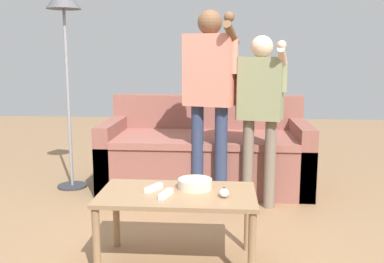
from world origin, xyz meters
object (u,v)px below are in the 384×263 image
at_px(coffee_table, 177,203).
at_px(game_remote_wand_near, 166,194).
at_px(floor_lamp, 64,15).
at_px(game_remote_wand_far, 154,188).
at_px(player_center, 209,85).
at_px(game_remote_nunchuk, 224,193).
at_px(couch, 206,154).
at_px(snack_bowl, 195,184).
at_px(player_right, 261,101).

xyz_separation_m(coffee_table, game_remote_wand_near, (-0.06, -0.07, 0.08)).
distance_m(floor_lamp, game_remote_wand_far, 2.13).
bearing_deg(game_remote_wand_near, coffee_table, 51.15).
relative_size(floor_lamp, player_center, 1.17).
bearing_deg(game_remote_wand_far, player_center, 75.01).
bearing_deg(coffee_table, game_remote_nunchuk, -11.36).
height_order(game_remote_nunchuk, game_remote_wand_near, game_remote_nunchuk).
bearing_deg(game_remote_nunchuk, couch, 96.00).
bearing_deg(game_remote_wand_far, game_remote_nunchuk, -12.24).
relative_size(coffee_table, snack_bowl, 4.45).
distance_m(coffee_table, floor_lamp, 2.27).
height_order(snack_bowl, player_right, player_right).
bearing_deg(game_remote_wand_far, floor_lamp, 125.31).
relative_size(couch, game_remote_wand_far, 13.13).
xyz_separation_m(snack_bowl, floor_lamp, (-1.28, 1.41, 1.13)).
bearing_deg(coffee_table, game_remote_wand_near, -128.85).
bearing_deg(player_right, game_remote_wand_near, -118.23).
bearing_deg(game_remote_wand_near, snack_bowl, 45.67).
bearing_deg(couch, player_right, -51.22).
bearing_deg(player_right, game_remote_wand_far, -124.07).
bearing_deg(snack_bowl, floor_lamp, 132.27).
height_order(couch, coffee_table, couch).
xyz_separation_m(snack_bowl, player_center, (0.05, 1.05, 0.53)).
bearing_deg(game_remote_nunchuk, game_remote_wand_far, 167.76).
bearing_deg(game_remote_wand_near, player_right, 61.77).
distance_m(couch, game_remote_wand_near, 1.76).
relative_size(coffee_table, game_remote_wand_near, 6.11).
distance_m(player_center, game_remote_wand_far, 1.26).
xyz_separation_m(game_remote_nunchuk, floor_lamp, (-1.46, 1.56, 1.14)).
relative_size(player_right, game_remote_wand_far, 9.61).
bearing_deg(player_right, game_remote_nunchuk, -104.08).
xyz_separation_m(coffee_table, game_remote_wand_far, (-0.15, 0.04, 0.08)).
height_order(floor_lamp, game_remote_wand_far, floor_lamp).
bearing_deg(couch, floor_lamp, -172.51).
xyz_separation_m(couch, game_remote_wand_far, (-0.24, -1.63, 0.16)).
distance_m(couch, snack_bowl, 1.59).
relative_size(coffee_table, floor_lamp, 0.49).
relative_size(couch, snack_bowl, 9.22).
bearing_deg(player_center, player_right, -6.47).
xyz_separation_m(couch, player_center, (0.05, -0.53, 0.71)).
xyz_separation_m(game_remote_wand_near, game_remote_wand_far, (-0.09, 0.11, 0.00)).
distance_m(snack_bowl, game_remote_wand_far, 0.25).
height_order(couch, game_remote_wand_near, couch).
distance_m(couch, player_right, 0.95).
bearing_deg(game_remote_nunchuk, player_center, 96.23).
relative_size(snack_bowl, floor_lamp, 0.11).
relative_size(game_remote_nunchuk, player_center, 0.05).
bearing_deg(coffee_table, player_right, 62.58).
bearing_deg(player_right, player_center, 173.53).
distance_m(snack_bowl, player_center, 1.17).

